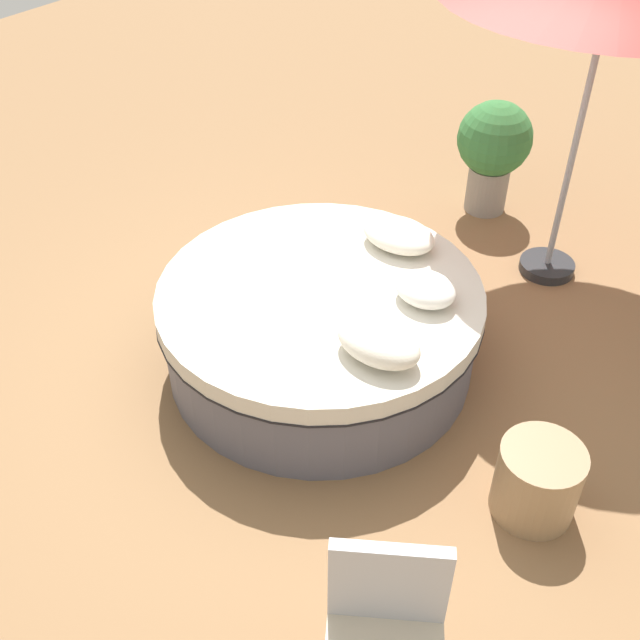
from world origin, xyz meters
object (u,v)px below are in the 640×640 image
object	(u,v)px
throw_pillow_1	(426,289)
planter	(493,147)
patio_chair	(386,628)
side_table	(537,481)
throw_pillow_0	(379,342)
round_bed	(320,327)
throw_pillow_2	(399,235)

from	to	relation	value
throw_pillow_1	planter	bearing A→B (deg)	106.40
patio_chair	side_table	bearing A→B (deg)	-126.84
planter	side_table	bearing A→B (deg)	-57.57
throw_pillow_0	side_table	world-z (taller)	throw_pillow_0
patio_chair	side_table	world-z (taller)	patio_chair
round_bed	patio_chair	size ratio (longest dim) A/B	2.21
throw_pillow_2	planter	distance (m)	1.84
throw_pillow_0	throw_pillow_2	world-z (taller)	throw_pillow_0
round_bed	patio_chair	distance (m)	2.30
patio_chair	side_table	size ratio (longest dim) A/B	2.04
throw_pillow_0	throw_pillow_1	bearing A→B (deg)	95.20
throw_pillow_0	planter	bearing A→B (deg)	104.05
throw_pillow_1	planter	world-z (taller)	planter
throw_pillow_0	patio_chair	bearing A→B (deg)	-54.75
round_bed	throw_pillow_2	distance (m)	0.85
throw_pillow_0	throw_pillow_2	distance (m)	1.16
throw_pillow_0	side_table	distance (m)	1.18
round_bed	planter	world-z (taller)	planter
throw_pillow_2	patio_chair	bearing A→B (deg)	-58.23
throw_pillow_0	patio_chair	world-z (taller)	patio_chair
patio_chair	throw_pillow_2	bearing A→B (deg)	-90.35
patio_chair	planter	size ratio (longest dim) A/B	0.96
throw_pillow_0	throw_pillow_1	distance (m)	0.62
throw_pillow_2	patio_chair	xyz separation A→B (m)	(1.47, -2.37, -0.18)
patio_chair	throw_pillow_0	bearing A→B (deg)	-86.87
throw_pillow_0	planter	xyz separation A→B (m)	(-0.72, 2.86, -0.15)
round_bed	patio_chair	bearing A→B (deg)	-45.69
throw_pillow_0	throw_pillow_2	size ratio (longest dim) A/B	1.00
round_bed	throw_pillow_2	world-z (taller)	throw_pillow_2
throw_pillow_1	side_table	distance (m)	1.34
round_bed	throw_pillow_1	world-z (taller)	throw_pillow_1
patio_chair	side_table	distance (m)	1.44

